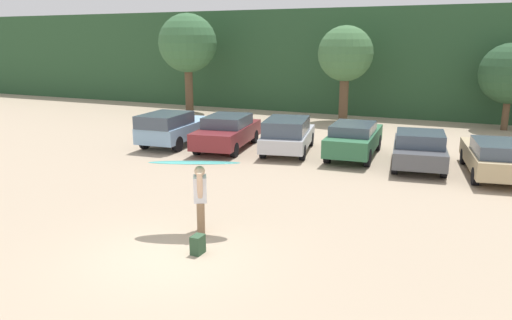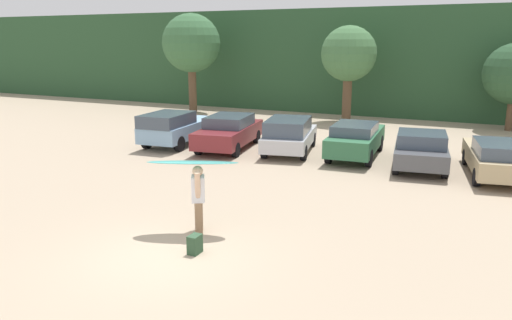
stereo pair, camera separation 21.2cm
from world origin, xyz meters
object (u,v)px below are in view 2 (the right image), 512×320
object	(u,v)px
parked_car_dark_gray	(421,149)
person_adult	(198,195)
parked_car_silver	(289,134)
surfboard_teal	(192,162)
parked_car_sky_blue	(176,127)
parked_car_tan	(498,157)
backpack_dropped	(195,244)
parked_car_forest_green	(356,139)
parked_car_maroon	(229,131)

from	to	relation	value
parked_car_dark_gray	person_adult	bearing A→B (deg)	147.77
parked_car_silver	surfboard_teal	world-z (taller)	surfboard_teal
parked_car_sky_blue	parked_car_tan	distance (m)	13.75
surfboard_teal	backpack_dropped	size ratio (longest dim) A/B	5.36
parked_car_silver	parked_car_forest_green	distance (m)	2.88
parked_car_tan	surfboard_teal	bearing A→B (deg)	132.90
parked_car_forest_green	surfboard_teal	bearing A→B (deg)	166.63
parked_car_dark_gray	parked_car_tan	distance (m)	2.71
parked_car_tan	surfboard_teal	world-z (taller)	surfboard_teal
parked_car_maroon	parked_car_tan	world-z (taller)	parked_car_maroon
parked_car_sky_blue	parked_car_dark_gray	world-z (taller)	parked_car_sky_blue
person_adult	backpack_dropped	world-z (taller)	person_adult
person_adult	surfboard_teal	bearing A→B (deg)	-25.74
parked_car_sky_blue	backpack_dropped	world-z (taller)	parked_car_sky_blue
parked_car_dark_gray	parked_car_tan	world-z (taller)	parked_car_dark_gray
parked_car_silver	parked_car_tan	distance (m)	8.29
parked_car_forest_green	parked_car_dark_gray	xyz separation A→B (m)	(2.73, -0.68, -0.06)
parked_car_maroon	parked_car_tan	size ratio (longest dim) A/B	1.01
parked_car_silver	parked_car_tan	world-z (taller)	parked_car_silver
person_adult	backpack_dropped	bearing A→B (deg)	87.23
parked_car_sky_blue	person_adult	distance (m)	11.23
parked_car_maroon	surfboard_teal	distance (m)	10.20
backpack_dropped	surfboard_teal	bearing A→B (deg)	122.89
parked_car_tan	surfboard_teal	size ratio (longest dim) A/B	2.05
person_adult	backpack_dropped	distance (m)	1.54
person_adult	parked_car_silver	bearing A→B (deg)	-112.39
parked_car_forest_green	surfboard_teal	distance (m)	10.27
parked_car_sky_blue	parked_car_silver	size ratio (longest dim) A/B	1.03
parked_car_maroon	surfboard_teal	world-z (taller)	surfboard_teal
parked_car_silver	parked_car_forest_green	bearing A→B (deg)	-93.53
parked_car_tan	backpack_dropped	distance (m)	12.08
parked_car_dark_gray	person_adult	xyz separation A→B (m)	(-4.23, -9.39, 0.25)
parked_car_sky_blue	surfboard_teal	size ratio (longest dim) A/B	2.00
parked_car_silver	parked_car_dark_gray	size ratio (longest dim) A/B	1.05
parked_car_tan	surfboard_teal	xyz separation A→B (m)	(-7.07, -9.12, 1.10)
parked_car_silver	person_adult	distance (m)	9.74
person_adult	surfboard_teal	world-z (taller)	surfboard_teal
person_adult	parked_car_forest_green	bearing A→B (deg)	-128.85
parked_car_dark_gray	surfboard_teal	world-z (taller)	surfboard_teal
parked_car_maroon	parked_car_dark_gray	size ratio (longest dim) A/B	1.11
parked_car_sky_blue	parked_car_dark_gray	size ratio (longest dim) A/B	1.08
parked_car_sky_blue	parked_car_forest_green	world-z (taller)	parked_car_sky_blue
parked_car_maroon	parked_car_silver	xyz separation A→B (m)	(2.82, 0.34, 0.03)
parked_car_maroon	parked_car_forest_green	world-z (taller)	parked_car_maroon
person_adult	surfboard_teal	size ratio (longest dim) A/B	0.73
surfboard_teal	person_adult	bearing A→B (deg)	161.45
parked_car_sky_blue	backpack_dropped	distance (m)	12.56
parked_car_forest_green	parked_car_tan	bearing A→B (deg)	-104.11
surfboard_teal	backpack_dropped	xyz separation A→B (m)	(0.75, -1.16, -1.62)
parked_car_maroon	person_adult	xyz separation A→B (m)	(4.17, -9.31, 0.20)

